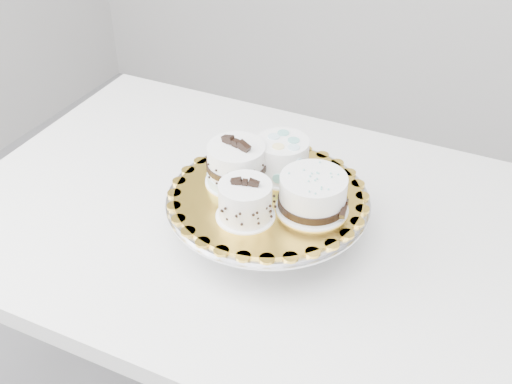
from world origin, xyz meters
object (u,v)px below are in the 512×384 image
at_px(table, 263,246).
at_px(cake_board, 268,195).
at_px(cake_ribbon, 314,195).
at_px(cake_dots, 282,157).
at_px(cake_stand, 268,210).
at_px(cake_banded, 237,166).
at_px(cake_swirl, 245,202).

xyz_separation_m(table, cake_board, (0.04, -0.05, 0.18)).
bearing_deg(cake_ribbon, table, 143.80).
height_order(cake_board, cake_ribbon, cake_ribbon).
xyz_separation_m(cake_board, cake_dots, (-0.01, 0.07, 0.04)).
bearing_deg(cake_board, cake_stand, -82.87).
distance_m(cake_banded, cake_ribbon, 0.16).
bearing_deg(cake_dots, cake_ribbon, -26.02).
bearing_deg(cake_ribbon, cake_swirl, -154.62).
xyz_separation_m(table, cake_ribbon, (0.12, -0.06, 0.21)).
bearing_deg(cake_board, table, 124.57).
distance_m(table, cake_board, 0.19).
bearing_deg(cake_swirl, cake_banded, 110.74).
height_order(cake_banded, cake_ribbon, cake_banded).
height_order(cake_banded, cake_dots, cake_banded).
bearing_deg(cake_banded, cake_stand, 5.77).
xyz_separation_m(cake_swirl, cake_dots, (-0.00, 0.14, 0.01)).
xyz_separation_m(cake_swirl, cake_banded, (-0.06, 0.08, 0.00)).
bearing_deg(cake_dots, cake_banded, -124.30).
distance_m(table, cake_stand, 0.16).
relative_size(cake_swirl, cake_dots, 0.93).
height_order(cake_stand, cake_banded, cake_banded).
bearing_deg(cake_dots, cake_swirl, -78.52).
bearing_deg(cake_dots, cake_board, -73.53).
relative_size(cake_board, cake_dots, 2.81).
height_order(cake_board, cake_swirl, cake_swirl).
xyz_separation_m(cake_dots, cake_ribbon, (0.09, -0.07, -0.01)).
relative_size(cake_dots, cake_ribbon, 0.87).
relative_size(cake_stand, cake_banded, 2.94).
xyz_separation_m(cake_board, cake_banded, (-0.07, 0.01, 0.04)).
distance_m(cake_board, cake_dots, 0.08).
bearing_deg(cake_stand, cake_swirl, -94.57).
height_order(table, cake_swirl, cake_swirl).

